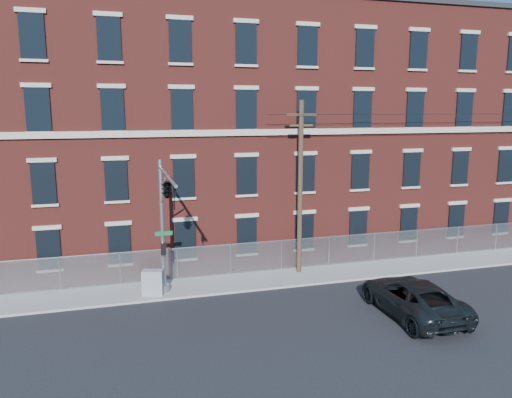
{
  "coord_description": "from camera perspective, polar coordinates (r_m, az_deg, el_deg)",
  "views": [
    {
      "loc": [
        -8.21,
        -20.77,
        9.63
      ],
      "look_at": [
        -1.11,
        4.0,
        4.94
      ],
      "focal_mm": 34.8,
      "sensor_mm": 36.0,
      "label": 1
    }
  ],
  "objects": [
    {
      "name": "utility_pole_near",
      "position": [
        28.6,
        5.11,
        1.64
      ],
      "size": [
        1.8,
        0.28,
        10.0
      ],
      "color": "#402F20",
      "rests_on": "ground"
    },
    {
      "name": "pickup_truck",
      "position": [
        24.99,
        17.53,
        -10.72
      ],
      "size": [
        2.93,
        6.25,
        1.73
      ],
      "primitive_type": "imported",
      "rotation": [
        0.0,
        0.0,
        3.13
      ],
      "color": "black",
      "rests_on": "ground"
    },
    {
      "name": "sidewalk",
      "position": [
        34.12,
        21.32,
        -6.71
      ],
      "size": [
        65.0,
        3.0,
        0.12
      ],
      "primitive_type": "cube",
      "color": "#999691",
      "rests_on": "ground"
    },
    {
      "name": "utility_cabinet",
      "position": [
        26.54,
        -11.77,
        -9.39
      ],
      "size": [
        1.17,
        0.82,
        1.33
      ],
      "primitive_type": "cube",
      "rotation": [
        0.0,
        0.0,
        -0.3
      ],
      "color": "gray",
      "rests_on": "sidewalk"
    },
    {
      "name": "traffic_signal_mast",
      "position": [
        23.45,
        -10.33,
        -0.28
      ],
      "size": [
        0.9,
        6.75,
        7.0
      ],
      "color": "#9EA0A5",
      "rests_on": "ground"
    },
    {
      "name": "chain_link_fence",
      "position": [
        34.85,
        20.14,
        -4.58
      ],
      "size": [
        59.06,
        0.06,
        1.85
      ],
      "color": "#A5A8AD",
      "rests_on": "ground"
    },
    {
      "name": "ground",
      "position": [
        24.32,
        5.24,
        -13.06
      ],
      "size": [
        140.0,
        140.0,
        0.0
      ],
      "primitive_type": "plane",
      "color": "black",
      "rests_on": "ground"
    },
    {
      "name": "mill_building",
      "position": [
        40.19,
        14.34,
        7.88
      ],
      "size": [
        55.3,
        14.32,
        16.3
      ],
      "color": "maroon",
      "rests_on": "ground"
    }
  ]
}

